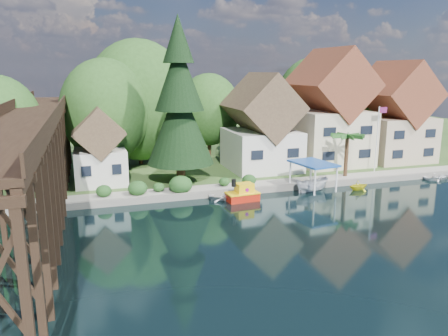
# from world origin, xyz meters

# --- Properties ---
(ground) EXTENTS (140.00, 140.00, 0.00)m
(ground) POSITION_xyz_m (0.00, 0.00, 0.00)
(ground) COLOR black
(ground) RESTS_ON ground
(bank) EXTENTS (140.00, 52.00, 0.50)m
(bank) POSITION_xyz_m (0.00, 34.00, 0.25)
(bank) COLOR #2E4D1F
(bank) RESTS_ON ground
(seawall) EXTENTS (60.00, 0.40, 0.62)m
(seawall) POSITION_xyz_m (4.00, 8.00, 0.31)
(seawall) COLOR slate
(seawall) RESTS_ON ground
(promenade) EXTENTS (50.00, 2.60, 0.06)m
(promenade) POSITION_xyz_m (6.00, 9.30, 0.53)
(promenade) COLOR gray
(promenade) RESTS_ON bank
(trestle_bridge) EXTENTS (4.12, 44.18, 9.30)m
(trestle_bridge) POSITION_xyz_m (-16.00, 5.17, 5.35)
(trestle_bridge) COLOR black
(trestle_bridge) RESTS_ON ground
(house_left) EXTENTS (7.64, 8.64, 11.02)m
(house_left) POSITION_xyz_m (7.00, 16.00, 5.14)
(house_left) COLOR beige
(house_left) RESTS_ON bank
(house_center) EXTENTS (8.65, 9.18, 13.89)m
(house_center) POSITION_xyz_m (16.00, 16.50, 6.42)
(house_center) COLOR beige
(house_center) RESTS_ON bank
(house_right) EXTENTS (8.15, 8.64, 12.45)m
(house_right) POSITION_xyz_m (25.00, 16.00, 5.78)
(house_right) COLOR tan
(house_right) RESTS_ON bank
(shed) EXTENTS (5.09, 5.40, 7.85)m
(shed) POSITION_xyz_m (-11.00, 14.50, 3.83)
(shed) COLOR beige
(shed) RESTS_ON bank
(bg_trees) EXTENTS (49.90, 13.30, 10.57)m
(bg_trees) POSITION_xyz_m (1.00, 21.25, 7.29)
(bg_trees) COLOR #382314
(bg_trees) RESTS_ON bank
(shrubs) EXTENTS (15.76, 2.47, 1.70)m
(shrubs) POSITION_xyz_m (-4.60, 9.26, 1.23)
(shrubs) COLOR #1E4518
(shrubs) RESTS_ON bank
(conifer) EXTENTS (6.69, 6.69, 16.48)m
(conifer) POSITION_xyz_m (-3.22, 12.47, 8.43)
(conifer) COLOR #382314
(conifer) RESTS_ON bank
(palm_tree) EXTENTS (4.31, 4.31, 4.90)m
(palm_tree) POSITION_xyz_m (14.25, 9.67, 4.78)
(palm_tree) COLOR #382314
(palm_tree) RESTS_ON bank
(flagpole) EXTENTS (1.15, 0.17, 7.35)m
(flagpole) POSITION_xyz_m (18.91, 10.75, 5.01)
(flagpole) COLOR white
(flagpole) RESTS_ON bank
(tugboat) EXTENTS (3.12, 1.89, 2.17)m
(tugboat) POSITION_xyz_m (1.17, 6.08, 0.65)
(tugboat) COLOR #B21B0B
(tugboat) RESTS_ON ground
(boat_white_a) EXTENTS (4.31, 3.71, 0.75)m
(boat_white_a) POSITION_xyz_m (0.06, 6.90, 0.38)
(boat_white_a) COLOR silver
(boat_white_a) RESTS_ON ground
(boat_canopy) EXTENTS (3.86, 4.99, 2.94)m
(boat_canopy) POSITION_xyz_m (8.79, 6.96, 1.26)
(boat_canopy) COLOR silver
(boat_canopy) RESTS_ON ground
(boat_yellow) EXTENTS (2.34, 2.07, 1.15)m
(boat_yellow) POSITION_xyz_m (13.51, 6.08, 0.57)
(boat_yellow) COLOR yellow
(boat_yellow) RESTS_ON ground
(boat_white_b) EXTENTS (3.34, 2.44, 0.68)m
(boat_white_b) POSITION_xyz_m (24.50, 7.30, 0.34)
(boat_white_b) COLOR white
(boat_white_b) RESTS_ON ground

